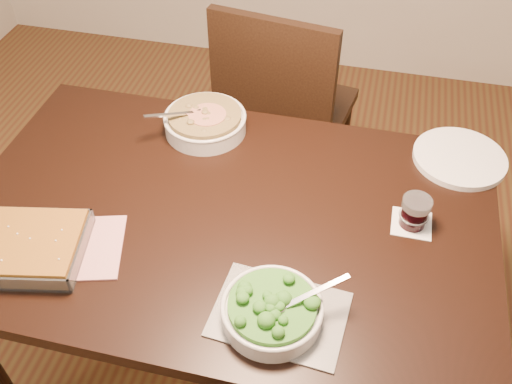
{
  "coord_description": "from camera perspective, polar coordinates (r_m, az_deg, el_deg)",
  "views": [
    {
      "loc": [
        0.32,
        -0.98,
        1.84
      ],
      "look_at": [
        0.07,
        0.05,
        0.8
      ],
      "focal_mm": 40.0,
      "sensor_mm": 36.0,
      "label": 1
    }
  ],
  "objects": [
    {
      "name": "chair_far",
      "position": [
        2.21,
        2.61,
        8.46
      ],
      "size": [
        0.52,
        0.52,
        0.96
      ],
      "rotation": [
        0.0,
        0.0,
        2.98
      ],
      "color": "black",
      "rests_on": "ground"
    },
    {
      "name": "wine_tumbler",
      "position": [
        1.49,
        15.61,
        -1.89
      ],
      "size": [
        0.07,
        0.07,
        0.08
      ],
      "color": "black",
      "rests_on": "coaster"
    },
    {
      "name": "table",
      "position": [
        1.57,
        -3.0,
        -4.56
      ],
      "size": [
        1.4,
        0.9,
        0.75
      ],
      "color": "black",
      "rests_on": "ground"
    },
    {
      "name": "magazine_b",
      "position": [
        1.3,
        2.37,
        -12.11
      ],
      "size": [
        0.31,
        0.23,
        0.01
      ],
      "primitive_type": "cube",
      "rotation": [
        0.0,
        0.0,
        -0.08
      ],
      "color": "#23232A",
      "rests_on": "table"
    },
    {
      "name": "coaster",
      "position": [
        1.52,
        15.28,
        -3.06
      ],
      "size": [
        0.1,
        0.1,
        0.0
      ],
      "primitive_type": "cube",
      "color": "white",
      "rests_on": "table"
    },
    {
      "name": "stew_bowl",
      "position": [
        1.74,
        -5.1,
        7.05
      ],
      "size": [
        0.25,
        0.25,
        0.09
      ],
      "color": "silver",
      "rests_on": "table"
    },
    {
      "name": "ground",
      "position": [
        2.11,
        -2.32,
        -16.29
      ],
      "size": [
        4.0,
        4.0,
        0.0
      ],
      "primitive_type": "plane",
      "color": "#4C2615",
      "rests_on": "ground"
    },
    {
      "name": "baking_dish",
      "position": [
        1.5,
        -22.52,
        -5.07
      ],
      "size": [
        0.35,
        0.28,
        0.06
      ],
      "rotation": [
        0.0,
        0.0,
        0.2
      ],
      "color": "silver",
      "rests_on": "table"
    },
    {
      "name": "dinner_plate",
      "position": [
        1.74,
        19.68,
        3.23
      ],
      "size": [
        0.26,
        0.26,
        0.02
      ],
      "primitive_type": "cylinder",
      "color": "silver",
      "rests_on": "table"
    },
    {
      "name": "magazine_a",
      "position": [
        1.49,
        -18.5,
        -5.35
      ],
      "size": [
        0.32,
        0.27,
        0.01
      ],
      "primitive_type": "cube",
      "rotation": [
        0.0,
        0.0,
        0.28
      ],
      "color": "#BA354F",
      "rests_on": "table"
    },
    {
      "name": "broccoli_bowl",
      "position": [
        1.27,
        1.61,
        -11.75
      ],
      "size": [
        0.24,
        0.22,
        0.09
      ],
      "color": "silver",
      "rests_on": "table"
    }
  ]
}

